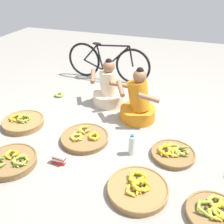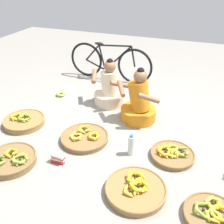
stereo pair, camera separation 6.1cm
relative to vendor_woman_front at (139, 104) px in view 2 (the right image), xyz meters
name	(u,v)px [view 2 (the right image)]	position (x,y,z in m)	size (l,w,h in m)	color
ground_plane	(117,126)	(-0.23, -0.30, -0.26)	(10.00, 10.00, 0.00)	gray
vendor_woman_front	(139,104)	(0.00, 0.00, 0.00)	(0.70, 0.52, 0.81)	orange
vendor_woman_behind	(110,90)	(-0.57, 0.33, -0.02)	(0.72, 0.55, 0.77)	beige
bicycle_leaning	(110,62)	(-0.93, 1.25, 0.10)	(1.70, 0.12, 0.73)	black
banana_basket_mid_right	(24,121)	(-1.50, -0.71, -0.21)	(0.58, 0.58, 0.16)	olive
banana_basket_front_right	(172,154)	(0.62, -0.69, -0.22)	(0.53, 0.53, 0.14)	brown
banana_basket_back_right	(85,137)	(-0.52, -0.75, -0.22)	(0.63, 0.63, 0.13)	brown
banana_basket_back_center	(212,215)	(1.10, -1.43, -0.22)	(0.53, 0.53, 0.14)	brown
banana_basket_back_left	(11,160)	(-1.13, -1.46, -0.21)	(0.59, 0.59, 0.16)	brown
banana_basket_near_vendor	(136,189)	(0.36, -1.37, -0.21)	(0.63, 0.63, 0.15)	olive
loose_bananas_front_left	(61,94)	(-1.48, 0.27, -0.23)	(0.18, 0.19, 0.07)	#9EB747
water_bottle	(131,145)	(0.14, -0.81, -0.13)	(0.08, 0.08, 0.28)	silver
packet_carton_stack	(58,158)	(-0.62, -1.26, -0.20)	(0.17, 0.07, 0.12)	red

